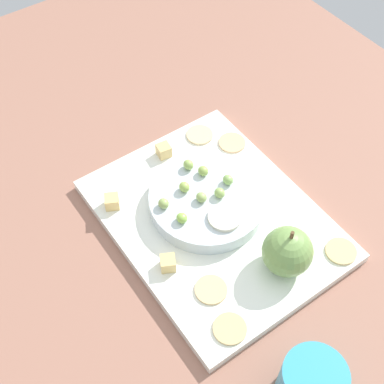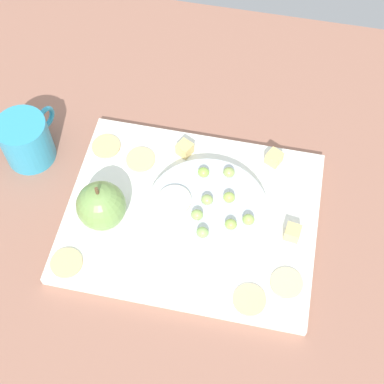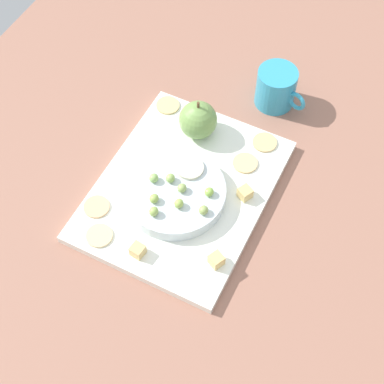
% 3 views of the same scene
% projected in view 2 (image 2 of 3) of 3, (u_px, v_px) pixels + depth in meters
% --- Properties ---
extents(table, '(1.40, 1.00, 0.04)m').
position_uv_depth(table, '(187.00, 246.00, 0.83)').
color(table, '#986653').
rests_on(table, ground).
extents(platter, '(0.37, 0.29, 0.02)m').
position_uv_depth(platter, '(193.00, 217.00, 0.83)').
color(platter, white).
rests_on(platter, table).
extents(serving_dish, '(0.18, 0.18, 0.03)m').
position_uv_depth(serving_dish, '(207.00, 215.00, 0.81)').
color(serving_dish, silver).
rests_on(serving_dish, platter).
extents(apple_whole, '(0.07, 0.07, 0.07)m').
position_uv_depth(apple_whole, '(101.00, 206.00, 0.79)').
color(apple_whole, '#759D4F').
rests_on(apple_whole, platter).
extents(apple_stem, '(0.00, 0.01, 0.01)m').
position_uv_depth(apple_stem, '(97.00, 191.00, 0.75)').
color(apple_stem, brown).
rests_on(apple_stem, apple_whole).
extents(cheese_cube_0, '(0.02, 0.02, 0.02)m').
position_uv_depth(cheese_cube_0, '(293.00, 233.00, 0.80)').
color(cheese_cube_0, '#EAC475').
rests_on(cheese_cube_0, platter).
extents(cheese_cube_1, '(0.03, 0.03, 0.02)m').
position_uv_depth(cheese_cube_1, '(185.00, 149.00, 0.87)').
color(cheese_cube_1, '#E8C674').
rests_on(cheese_cube_1, platter).
extents(cheese_cube_2, '(0.03, 0.03, 0.02)m').
position_uv_depth(cheese_cube_2, '(274.00, 158.00, 0.86)').
color(cheese_cube_2, '#F2C974').
rests_on(cheese_cube_2, platter).
extents(cracker_0, '(0.05, 0.05, 0.00)m').
position_uv_depth(cracker_0, '(141.00, 159.00, 0.87)').
color(cracker_0, '#E3BE83').
rests_on(cracker_0, platter).
extents(cracker_1, '(0.05, 0.05, 0.00)m').
position_uv_depth(cracker_1, '(249.00, 300.00, 0.75)').
color(cracker_1, '#E2B681').
rests_on(cracker_1, platter).
extents(cracker_2, '(0.05, 0.05, 0.00)m').
position_uv_depth(cracker_2, '(66.00, 263.00, 0.78)').
color(cracker_2, '#DABB7D').
rests_on(cracker_2, platter).
extents(cracker_3, '(0.05, 0.05, 0.00)m').
position_uv_depth(cracker_3, '(106.00, 146.00, 0.88)').
color(cracker_3, '#D9B87A').
rests_on(cracker_3, platter).
extents(cracker_4, '(0.05, 0.05, 0.00)m').
position_uv_depth(cracker_4, '(287.00, 283.00, 0.77)').
color(cracker_4, beige).
rests_on(cracker_4, platter).
extents(grape_0, '(0.02, 0.02, 0.01)m').
position_uv_depth(grape_0, '(204.00, 172.00, 0.82)').
color(grape_0, '#92C44D').
rests_on(grape_0, serving_dish).
extents(grape_1, '(0.02, 0.02, 0.01)m').
position_uv_depth(grape_1, '(229.00, 172.00, 0.82)').
color(grape_1, '#95AF5B').
rests_on(grape_1, serving_dish).
extents(grape_2, '(0.02, 0.02, 0.02)m').
position_uv_depth(grape_2, '(229.00, 197.00, 0.80)').
color(grape_2, '#9EBD53').
rests_on(grape_2, serving_dish).
extents(grape_3, '(0.02, 0.02, 0.01)m').
position_uv_depth(grape_3, '(231.00, 224.00, 0.78)').
color(grape_3, '#96B552').
rests_on(grape_3, serving_dish).
extents(grape_4, '(0.02, 0.02, 0.01)m').
position_uv_depth(grape_4, '(207.00, 200.00, 0.80)').
color(grape_4, '#97B160').
rests_on(grape_4, serving_dish).
extents(grape_5, '(0.02, 0.02, 0.02)m').
position_uv_depth(grape_5, '(248.00, 219.00, 0.78)').
color(grape_5, '#98BA58').
rests_on(grape_5, serving_dish).
extents(grape_6, '(0.02, 0.02, 0.02)m').
position_uv_depth(grape_6, '(203.00, 232.00, 0.77)').
color(grape_6, '#91BC62').
rests_on(grape_6, serving_dish).
extents(grape_7, '(0.02, 0.02, 0.02)m').
position_uv_depth(grape_7, '(197.00, 215.00, 0.78)').
color(grape_7, '#96B95D').
rests_on(grape_7, serving_dish).
extents(apple_slice_0, '(0.05, 0.05, 0.01)m').
position_uv_depth(apple_slice_0, '(174.00, 200.00, 0.80)').
color(apple_slice_0, beige).
rests_on(apple_slice_0, serving_dish).
extents(cup, '(0.08, 0.11, 0.08)m').
position_uv_depth(cup, '(26.00, 140.00, 0.86)').
color(cup, '#329AC0').
rests_on(cup, table).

